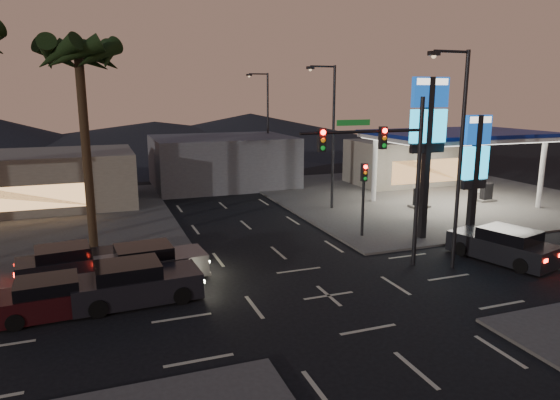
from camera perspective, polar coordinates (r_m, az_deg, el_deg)
name	(u,v)px	position (r m, az deg, el deg)	size (l,w,h in m)	color
ground	(329,296)	(20.94, 5.57, -10.84)	(140.00, 140.00, 0.00)	black
corner_lot_ne	(420,195)	(42.15, 15.76, 0.58)	(24.00, 24.00, 0.12)	#47443F
gas_station	(458,137)	(38.34, 19.70, 6.82)	(12.20, 8.20, 5.47)	silver
convenience_store	(407,162)	(47.00, 14.31, 4.21)	(10.00, 6.00, 4.00)	#726B5B
pylon_sign_tall	(428,126)	(28.52, 16.58, 8.09)	(2.20, 0.35, 9.00)	black
pylon_sign_short	(476,158)	(29.48, 21.45, 4.47)	(1.60, 0.35, 7.00)	black
traffic_signal_mast	(387,159)	(23.06, 12.13, 4.57)	(6.10, 0.39, 8.00)	black
pedestal_signal	(364,188)	(28.53, 9.55, 1.39)	(0.32, 0.39, 4.30)	black
streetlight_near	(457,148)	(24.00, 19.62, 5.60)	(2.14, 0.25, 10.00)	black
streetlight_mid	(331,129)	(34.94, 5.82, 8.06)	(2.14, 0.25, 10.00)	black
streetlight_far	(266,119)	(47.89, -1.64, 9.19)	(2.14, 0.25, 10.00)	black
palm_a	(79,66)	(26.84, -21.96, 14.00)	(4.41, 4.41, 10.86)	black
building_far_west	(17,181)	(40.16, -27.88, 1.89)	(16.00, 8.00, 4.00)	#726B5B
building_far_mid	(222,161)	(44.96, -6.60, 4.42)	(12.00, 9.00, 4.40)	#4C4C51
hill_right	(250,129)	(81.01, -3.40, 8.08)	(50.00, 50.00, 5.00)	black
hill_center	(155,135)	(78.02, -14.08, 7.22)	(60.00, 60.00, 4.00)	black
car_lane_a_front	(135,283)	(20.84, -16.20, -9.14)	(5.14, 2.37, 1.64)	black
car_lane_a_mid	(55,298)	(20.74, -24.34, -10.14)	(4.54, 2.11, 1.45)	black
car_lane_b_front	(150,263)	(23.09, -14.63, -7.01)	(4.99, 2.35, 1.59)	#565658
car_lane_b_mid	(69,263)	(24.40, -22.93, -6.66)	(4.76, 2.38, 1.50)	black
suv_station	(503,246)	(27.09, 24.15, -4.77)	(3.36, 5.36, 1.67)	black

